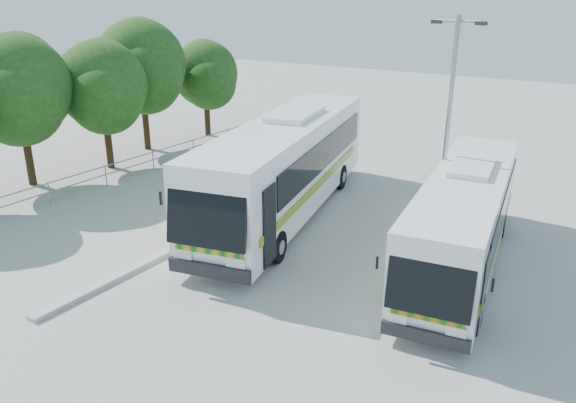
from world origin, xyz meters
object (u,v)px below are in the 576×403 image
Objects in this scene: tree_far_d at (142,65)px; coach_main at (286,165)px; tree_far_e at (206,74)px; coach_adjacent at (464,218)px; lamppost at (448,123)px; tree_far_b at (18,88)px; tree_far_c at (103,85)px.

coach_main is (12.32, -4.07, -2.73)m from tree_far_d.
tree_far_e is at bearing 81.37° from tree_far_d.
lamppost is (-1.29, 1.53, 2.66)m from coach_adjacent.
tree_far_b is 12.13m from tree_far_e.
tree_far_c is at bearing -72.17° from tree_far_d.
tree_far_c is (0.89, 3.90, -0.31)m from tree_far_b.
tree_far_b is 0.50× the size of coach_main.
tree_far_d is 0.93× the size of lamppost.
tree_far_b is at bearing -91.83° from tree_far_e.
coach_adjacent is at bearing -3.43° from tree_far_c.
coach_adjacent is at bearing -26.06° from tree_far_e.
coach_adjacent is (19.43, 2.79, -2.88)m from tree_far_b.
tree_far_b reaches higher than tree_far_e.
tree_far_b is at bearing -177.05° from coach_main.
lamppost reaches higher than tree_far_d.
tree_far_d is 20.55m from coach_adjacent.
coach_adjacent is at bearing -13.71° from tree_far_d.
lamppost reaches higher than tree_far_e.
coach_adjacent is (7.41, -0.74, -0.40)m from coach_main.
tree_far_b is 12.77m from coach_main.
tree_far_e is at bearing 88.17° from tree_far_b.
tree_far_d is at bearing 107.83° from tree_far_c.
tree_far_b is at bearing 179.53° from coach_adjacent.
coach_adjacent is 3.33m from lamppost.
tree_far_e is 19.40m from lamppost.
tree_far_b is 18.65m from lamppost.
tree_far_e is at bearing 130.22° from coach_main.
tree_far_e is (-0.51, 8.20, -0.37)m from tree_far_c.
lamppost is (6.12, 0.79, 2.27)m from coach_main.
tree_far_c reaches higher than coach_main.
tree_far_c is 0.88× the size of tree_far_d.
tree_far_c is at bearing -86.46° from tree_far_e.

